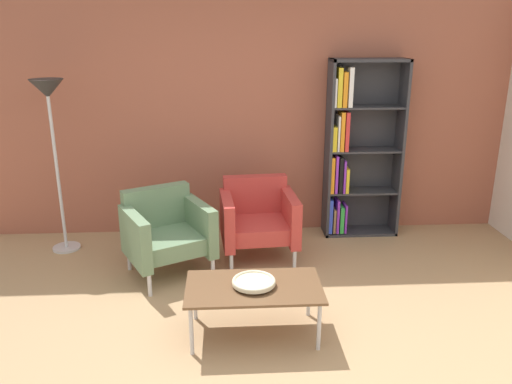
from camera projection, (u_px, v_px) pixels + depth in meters
The scene contains 8 objects.
ground_plane at pixel (268, 358), 3.59m from camera, with size 8.32×8.32×0.00m, color tan.
brick_back_panel at pixel (250, 101), 5.47m from camera, with size 6.40×0.12×2.90m, color #9E5642.
bookshelf_tall at pixel (355, 150), 5.49m from camera, with size 0.80×0.30×1.90m.
coffee_table_low at pixel (254, 290), 3.76m from camera, with size 1.00×0.56×0.40m.
decorative_bowl at pixel (254, 282), 3.74m from camera, with size 0.32×0.32×0.05m.
armchair_spare_guest at pixel (258, 218), 5.04m from camera, with size 0.77×0.71×0.78m.
armchair_by_bookshelf at pixel (166, 231), 4.72m from camera, with size 0.92×0.90×0.78m.
floor_lamp_torchiere at pixel (50, 110), 4.90m from camera, with size 0.32×0.32×1.74m.
Camera 1 is at (-0.26, -3.04, 2.21)m, focal length 35.93 mm.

